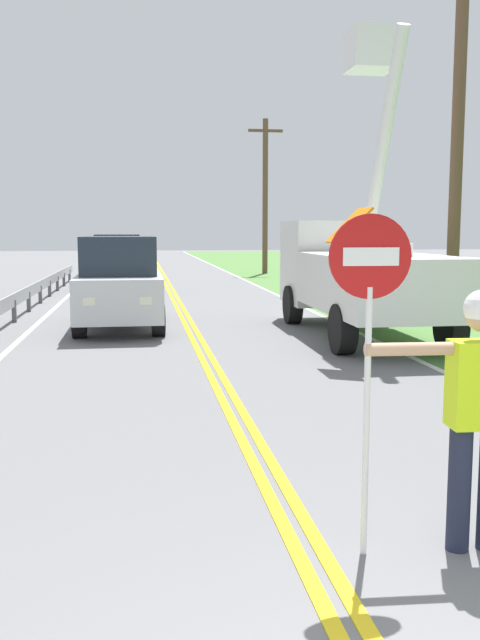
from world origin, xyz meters
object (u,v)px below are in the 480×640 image
object	(u,v)px
stop_sign_paddle	(369,308)
utility_pole_near	(458,124)
utility_bucket_truck	(357,267)
utility_pole_mid	(265,194)
flagger_worker	(477,403)
oncoming_suv_second	(118,262)
oncoming_suv_nearest	(120,282)

from	to	relation	value
stop_sign_paddle	utility_pole_near	distance (m)	12.32
utility_bucket_truck	utility_pole_near	world-z (taller)	utility_pole_near
utility_pole_mid	utility_bucket_truck	bearing A→B (deg)	-94.98
flagger_worker	oncoming_suv_second	size ratio (longest dim) A/B	0.40
stop_sign_paddle	oncoming_suv_nearest	xyz separation A→B (m)	(-1.96, 11.74, -0.65)
flagger_worker	utility_bucket_truck	bearing A→B (deg)	76.82
oncoming_suv_nearest	utility_pole_mid	distance (m)	21.56
flagger_worker	utility_pole_near	distance (m)	12.21
oncoming_suv_nearest	utility_pole_mid	world-z (taller)	utility_pole_mid
oncoming_suv_second	utility_pole_near	world-z (taller)	utility_pole_near
utility_bucket_truck	utility_pole_near	distance (m)	3.98
utility_bucket_truck	oncoming_suv_nearest	world-z (taller)	utility_bucket_truck
stop_sign_paddle	oncoming_suv_second	xyz separation A→B (m)	(-2.31, 22.39, -0.65)
stop_sign_paddle	utility_pole_mid	size ratio (longest dim) A/B	0.29
oncoming_suv_nearest	utility_pole_near	size ratio (longest dim) A/B	0.53
utility_pole_mid	oncoming_suv_second	bearing A→B (deg)	-127.75
flagger_worker	oncoming_suv_nearest	xyz separation A→B (m)	(-2.73, 11.78, 0.01)
flagger_worker	oncoming_suv_second	bearing A→B (deg)	97.80
oncoming_suv_nearest	utility_pole_mid	xyz separation A→B (m)	(7.01, 20.15, 3.11)
oncoming_suv_nearest	utility_pole_mid	size ratio (longest dim) A/B	0.58
flagger_worker	oncoming_suv_nearest	size ratio (longest dim) A/B	0.40
flagger_worker	utility_pole_near	xyz separation A→B (m)	(4.79, 10.66, 3.54)
stop_sign_paddle	oncoming_suv_nearest	size ratio (longest dim) A/B	0.50
flagger_worker	oncoming_suv_second	xyz separation A→B (m)	(-3.07, 22.43, 0.01)
oncoming_suv_nearest	utility_pole_near	bearing A→B (deg)	-8.51
oncoming_suv_second	utility_pole_mid	size ratio (longest dim) A/B	0.58
stop_sign_paddle	utility_bucket_truck	world-z (taller)	utility_bucket_truck
stop_sign_paddle	oncoming_suv_second	world-z (taller)	stop_sign_paddle
oncoming_suv_nearest	utility_bucket_truck	bearing A→B (deg)	-17.30
stop_sign_paddle	utility_pole_near	xyz separation A→B (m)	(5.56, 10.62, 2.87)
stop_sign_paddle	utility_pole_mid	bearing A→B (deg)	81.00
flagger_worker	utility_pole_near	size ratio (longest dim) A/B	0.21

